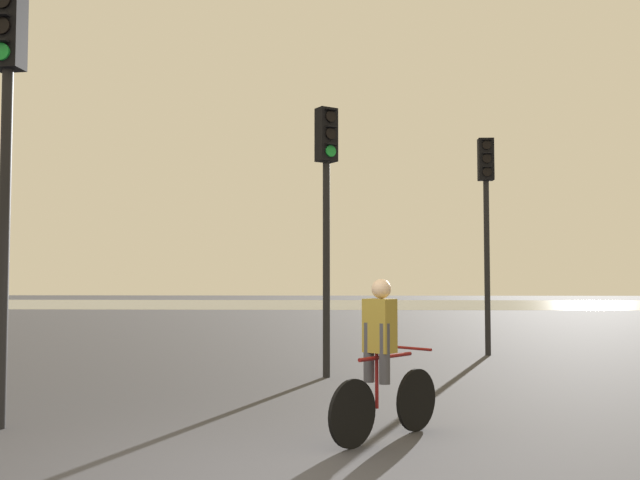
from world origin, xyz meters
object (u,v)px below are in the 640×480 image
at_px(traffic_light_center, 327,189).
at_px(cyclist, 382,358).
at_px(traffic_light_near_left, 7,123).
at_px(traffic_light_far_right, 486,204).

relative_size(traffic_light_center, cyclist, 2.76).
height_order(traffic_light_near_left, traffic_light_center, traffic_light_near_left).
xyz_separation_m(traffic_light_near_left, traffic_light_far_right, (6.74, 7.58, -0.15)).
bearing_deg(traffic_light_near_left, cyclist, -179.11).
relative_size(traffic_light_near_left, traffic_light_far_right, 1.05).
height_order(traffic_light_near_left, traffic_light_far_right, traffic_light_near_left).
xyz_separation_m(traffic_light_near_left, cyclist, (4.12, -0.40, -2.53)).
relative_size(traffic_light_near_left, cyclist, 2.99).
bearing_deg(traffic_light_center, cyclist, 64.42).
bearing_deg(traffic_light_center, traffic_light_near_left, 15.96).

